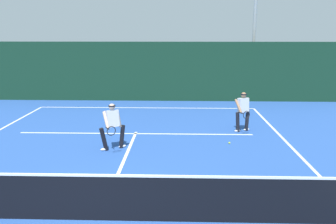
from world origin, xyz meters
TOP-DOWN VIEW (x-y plane):
  - ground_plane at (0.00, 0.00)m, footprint 80.00×80.00m
  - court_line_baseline_far at (0.00, 10.76)m, footprint 10.78×0.10m
  - court_line_service at (0.00, 6.18)m, footprint 8.79×0.10m
  - court_line_centre at (0.00, 3.20)m, footprint 0.10×6.40m
  - tennis_net at (0.00, 0.00)m, footprint 11.81×0.09m
  - player_near at (-0.50, 4.38)m, footprint 0.83×1.02m
  - player_far at (4.08, 6.63)m, footprint 0.67×0.92m
  - tennis_ball at (3.37, 5.06)m, footprint 0.07×0.07m
  - back_fence_windscreen at (0.00, 12.68)m, footprint 21.65×0.12m
  - light_pole at (5.92, 14.17)m, footprint 0.55×0.44m

SIDE VIEW (x-z plane):
  - ground_plane at x=0.00m, z-range 0.00..0.00m
  - court_line_baseline_far at x=0.00m, z-range 0.00..0.01m
  - court_line_service at x=0.00m, z-range 0.00..0.01m
  - court_line_centre at x=0.00m, z-range 0.00..0.01m
  - tennis_ball at x=3.37m, z-range 0.00..0.07m
  - tennis_net at x=0.00m, z-range -0.03..1.06m
  - player_near at x=-0.50m, z-range 0.07..1.59m
  - player_far at x=4.08m, z-range 0.07..1.60m
  - back_fence_windscreen at x=0.00m, z-range 0.00..3.24m
  - light_pole at x=5.92m, z-range 0.84..8.29m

